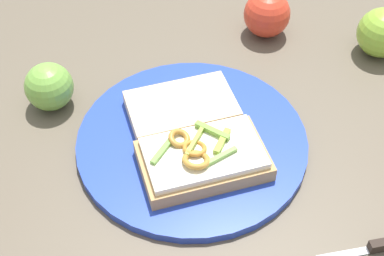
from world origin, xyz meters
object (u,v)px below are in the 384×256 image
at_px(plate, 192,141).
at_px(bread_slice_side, 182,108).
at_px(sandwich, 203,158).
at_px(apple_3, 267,14).
at_px(apple_5, 382,33).
at_px(apple_0, 49,87).
at_px(knife, 378,246).

distance_m(plate, bread_slice_side, 0.05).
xyz_separation_m(sandwich, apple_3, (-0.20, 0.23, 0.01)).
bearing_deg(apple_3, apple_5, 44.85).
distance_m(apple_0, apple_3, 0.36).
height_order(apple_0, apple_5, apple_5).
xyz_separation_m(sandwich, apple_5, (-0.08, 0.36, 0.01)).
height_order(apple_0, knife, apple_0).
bearing_deg(plate, knife, 24.06).
distance_m(sandwich, apple_3, 0.31).
height_order(plate, knife, knife).
bearing_deg(plate, apple_0, -140.33).
height_order(sandwich, apple_0, apple_0).
relative_size(bread_slice_side, knife, 1.34).
relative_size(apple_5, knife, 0.71).
bearing_deg(plate, sandwich, -13.05).
relative_size(plate, sandwich, 1.76).
bearing_deg(bread_slice_side, apple_5, -171.57).
relative_size(sandwich, apple_3, 2.35).
height_order(plate, apple_3, apple_3).
relative_size(plate, bread_slice_side, 2.12).
height_order(bread_slice_side, apple_3, apple_3).
bearing_deg(apple_0, sandwich, 30.61).
distance_m(plate, apple_5, 0.35).
bearing_deg(apple_5, plate, -85.46).
distance_m(apple_5, knife, 0.36).
relative_size(apple_3, apple_5, 0.97).
relative_size(sandwich, knife, 1.62).
bearing_deg(apple_0, plate, 39.67).
height_order(apple_3, knife, apple_3).
bearing_deg(sandwich, bread_slice_side, -90.36).
relative_size(sandwich, apple_0, 2.56).
xyz_separation_m(apple_3, knife, (0.40, -0.11, -0.03)).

